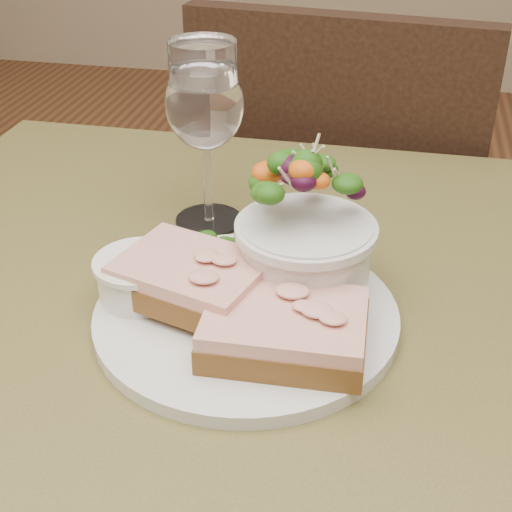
% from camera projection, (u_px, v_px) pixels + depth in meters
% --- Properties ---
extents(cafe_table, '(0.80, 0.80, 0.75)m').
position_uv_depth(cafe_table, '(235.00, 413.00, 0.65)').
color(cafe_table, '#4D4021').
rests_on(cafe_table, ground).
extents(chair_far, '(0.47, 0.47, 0.90)m').
position_uv_depth(chair_far, '(341.00, 321.00, 1.36)').
color(chair_far, black).
rests_on(chair_far, ground).
extents(dinner_plate, '(0.25, 0.25, 0.01)m').
position_uv_depth(dinner_plate, '(246.00, 315.00, 0.60)').
color(dinner_plate, silver).
rests_on(dinner_plate, cafe_table).
extents(sandwich_front, '(0.13, 0.10, 0.03)m').
position_uv_depth(sandwich_front, '(285.00, 329.00, 0.54)').
color(sandwich_front, '#523616').
rests_on(sandwich_front, dinner_plate).
extents(sandwich_back, '(0.14, 0.12, 0.03)m').
position_uv_depth(sandwich_back, '(192.00, 278.00, 0.59)').
color(sandwich_back, '#523616').
rests_on(sandwich_back, dinner_plate).
extents(ramekin, '(0.07, 0.07, 0.04)m').
position_uv_depth(ramekin, '(140.00, 276.00, 0.60)').
color(ramekin, silver).
rests_on(ramekin, dinner_plate).
extents(salad_bowl, '(0.11, 0.11, 0.13)m').
position_uv_depth(salad_bowl, '(306.00, 226.00, 0.60)').
color(salad_bowl, silver).
rests_on(salad_bowl, dinner_plate).
extents(garnish, '(0.05, 0.04, 0.02)m').
position_uv_depth(garnish, '(210.00, 246.00, 0.67)').
color(garnish, '#153A0A').
rests_on(garnish, dinner_plate).
extents(wine_glass, '(0.08, 0.08, 0.18)m').
position_uv_depth(wine_glass, '(205.00, 110.00, 0.68)').
color(wine_glass, white).
rests_on(wine_glass, cafe_table).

